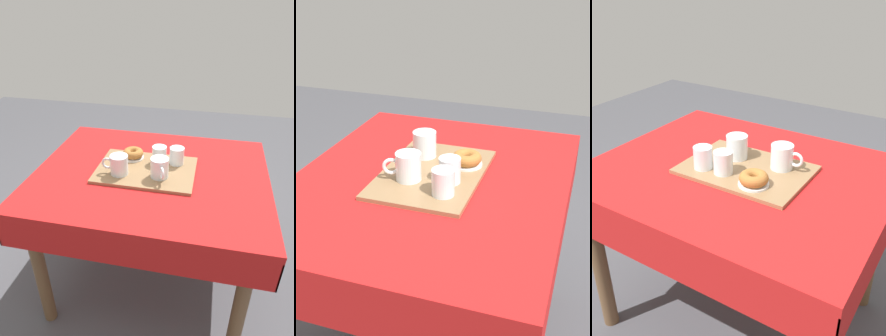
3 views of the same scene
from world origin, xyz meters
The scene contains 9 objects.
ground_plane centered at (0.00, 0.00, 0.00)m, with size 6.00×6.00×0.00m, color #47474C.
dining_table centered at (0.00, 0.00, 0.64)m, with size 1.12×0.91×0.76m.
serving_tray centered at (-0.02, 0.00, 0.76)m, with size 0.47×0.33×0.01m, color olive.
tea_mug_left centered at (0.05, -0.06, 0.81)m, with size 0.08×0.12×0.09m.
tea_mug_right centered at (-0.14, -0.07, 0.81)m, with size 0.13×0.08×0.09m.
water_glass_near centered at (0.11, 0.08, 0.81)m, with size 0.07×0.07×0.09m.
water_glass_far centered at (0.03, 0.08, 0.81)m, with size 0.07×0.07×0.09m.
donut_plate_left centered at (-0.11, 0.10, 0.77)m, with size 0.11×0.11×0.01m, color white.
sugar_donut_left centered at (-0.11, 0.10, 0.80)m, with size 0.10×0.10×0.04m, color #A3662D.
Camera 3 is at (-0.70, 1.13, 1.46)m, focal length 41.95 mm.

